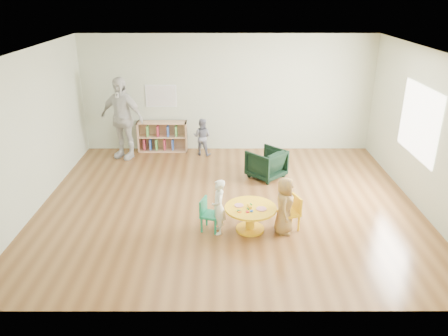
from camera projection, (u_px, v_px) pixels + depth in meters
name	position (u px, v px, depth m)	size (l,w,h in m)	color
room	(230.00, 105.00, 7.54)	(7.10, 7.00, 2.80)	brown
activity_table	(250.00, 214.00, 7.22)	(0.86, 0.86, 0.47)	yellow
kid_chair_left	(208.00, 213.00, 7.24)	(0.38, 0.38, 0.56)	#178359
kid_chair_right	(291.00, 212.00, 7.27)	(0.40, 0.40, 0.59)	yellow
bookshelf	(162.00, 136.00, 10.76)	(1.20, 0.30, 0.75)	tan
alphabet_poster	(161.00, 96.00, 10.50)	(0.74, 0.01, 0.54)	white
armchair	(266.00, 164.00, 9.25)	(0.67, 0.69, 0.62)	black
child_left	(219.00, 207.00, 7.09)	(0.34, 0.23, 0.94)	white
child_right	(284.00, 206.00, 7.09)	(0.48, 0.31, 0.98)	yellow
toddler	(202.00, 137.00, 10.47)	(0.44, 0.34, 0.91)	#171D3B
adult_caretaker	(122.00, 118.00, 10.13)	(1.13, 0.47, 1.92)	silver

